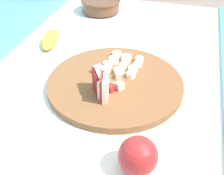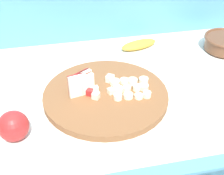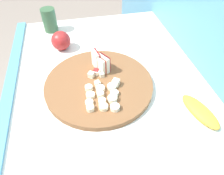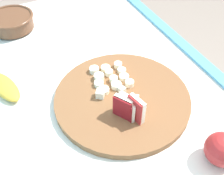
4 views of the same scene
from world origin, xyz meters
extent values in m
cube|color=#4C8EB2|center=(0.00, 0.36, 0.70)|extent=(2.40, 0.04, 1.40)
cylinder|color=brown|center=(-0.07, -0.03, 0.87)|extent=(0.36, 0.36, 0.02)
cube|color=maroon|center=(-0.14, -0.01, 0.91)|extent=(0.04, 0.01, 0.05)
cube|color=#EFE5CC|center=(-0.15, -0.02, 0.91)|extent=(0.04, 0.02, 0.05)
cube|color=#A32323|center=(-0.16, -0.02, 0.92)|extent=(0.05, 0.02, 0.07)
cube|color=white|center=(-0.15, -0.02, 0.92)|extent=(0.05, 0.02, 0.07)
cube|color=#B22D23|center=(-0.13, -0.01, 0.91)|extent=(0.04, 0.03, 0.06)
cube|color=#EFE5CC|center=(-0.13, -0.01, 0.91)|extent=(0.05, 0.03, 0.06)
cube|color=maroon|center=(-0.14, 0.01, 0.91)|extent=(0.04, 0.03, 0.06)
cube|color=#EFE5CC|center=(-0.13, 0.00, 0.91)|extent=(0.05, 0.04, 0.06)
cube|color=#EFE5CC|center=(-0.05, 0.02, 0.89)|extent=(0.03, 0.03, 0.02)
cube|color=white|center=(-0.11, -0.03, 0.89)|extent=(0.02, 0.02, 0.02)
cube|color=beige|center=(-0.11, -0.05, 0.89)|extent=(0.03, 0.03, 0.02)
cube|color=beige|center=(-0.06, -0.03, 0.89)|extent=(0.02, 0.02, 0.02)
cube|color=white|center=(-0.12, -0.02, 0.89)|extent=(0.02, 0.02, 0.01)
cube|color=beige|center=(-0.10, -0.01, 0.89)|extent=(0.02, 0.02, 0.01)
cube|color=#A32323|center=(-0.12, -0.03, 0.89)|extent=(0.02, 0.02, 0.02)
cylinder|color=white|center=(-0.05, -0.06, 0.89)|extent=(0.02, 0.02, 0.02)
cylinder|color=white|center=(-0.02, -0.06, 0.89)|extent=(0.03, 0.03, 0.01)
cylinder|color=white|center=(0.01, -0.07, 0.89)|extent=(0.02, 0.02, 0.01)
cylinder|color=#F4EAC6|center=(0.03, -0.07, 0.89)|extent=(0.02, 0.02, 0.02)
cylinder|color=white|center=(-0.04, -0.03, 0.89)|extent=(0.03, 0.03, 0.01)
cylinder|color=#F4EAC6|center=(-0.01, -0.03, 0.89)|extent=(0.02, 0.02, 0.01)
cylinder|color=white|center=(0.02, -0.03, 0.89)|extent=(0.02, 0.02, 0.02)
cylinder|color=beige|center=(0.04, -0.03, 0.89)|extent=(0.03, 0.03, 0.01)
cylinder|color=white|center=(-0.04, 0.01, 0.89)|extent=(0.03, 0.03, 0.01)
cylinder|color=white|center=(-0.01, 0.01, 0.89)|extent=(0.03, 0.03, 0.01)
cylinder|color=white|center=(0.01, 0.00, 0.89)|extent=(0.03, 0.03, 0.02)
cylinder|color=white|center=(0.05, 0.00, 0.89)|extent=(0.03, 0.03, 0.01)
cylinder|color=brown|center=(0.40, 0.16, 0.87)|extent=(0.08, 0.08, 0.01)
ellipsoid|color=gold|center=(0.10, 0.24, 0.88)|extent=(0.15, 0.09, 0.03)
sphere|color=#A32323|center=(-0.32, -0.14, 0.90)|extent=(0.08, 0.08, 0.08)
camera|label=1|loc=(-0.68, -0.19, 1.33)|focal=46.98mm
camera|label=2|loc=(-0.21, -0.73, 1.41)|focal=49.99mm
camera|label=3|loc=(0.42, -0.09, 1.36)|focal=33.18mm
camera|label=4|loc=(-0.52, 0.22, 1.42)|focal=44.82mm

